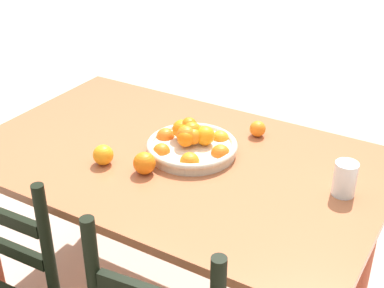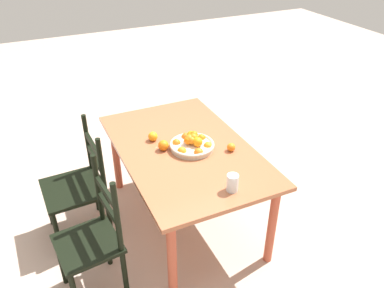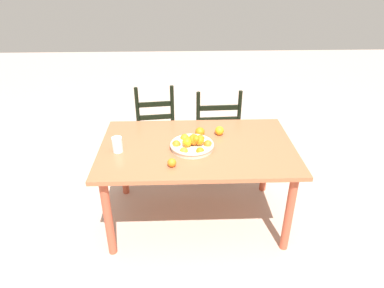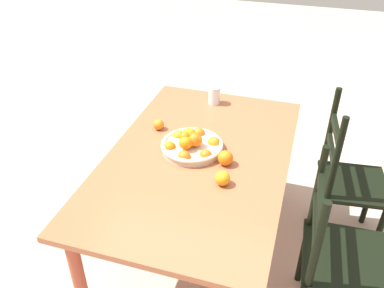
{
  "view_description": "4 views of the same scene",
  "coord_description": "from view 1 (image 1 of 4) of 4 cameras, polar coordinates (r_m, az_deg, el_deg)",
  "views": [
    {
      "loc": [
        -0.92,
        1.44,
        1.72
      ],
      "look_at": [
        -0.04,
        -0.05,
        0.76
      ],
      "focal_mm": 50.38,
      "sensor_mm": 36.0,
      "label": 1
    },
    {
      "loc": [
        -2.26,
        0.98,
        2.27
      ],
      "look_at": [
        -0.04,
        -0.05,
        0.76
      ],
      "focal_mm": 36.08,
      "sensor_mm": 36.0,
      "label": 2
    },
    {
      "loc": [
        -0.12,
        -2.33,
        2.02
      ],
      "look_at": [
        -0.04,
        -0.05,
        0.76
      ],
      "focal_mm": 32.02,
      "sensor_mm": 36.0,
      "label": 3
    },
    {
      "loc": [
        1.69,
        0.49,
        1.97
      ],
      "look_at": [
        -0.04,
        -0.05,
        0.76
      ],
      "focal_mm": 38.11,
      "sensor_mm": 36.0,
      "label": 4
    }
  ],
  "objects": [
    {
      "name": "fruit_bowl",
      "position": [
        1.98,
        -0.05,
        0.02
      ],
      "size": [
        0.34,
        0.34,
        0.13
      ],
      "color": "beige",
      "rests_on": "dining_table"
    },
    {
      "name": "orange_loose_1",
      "position": [
        2.12,
        6.96,
        1.61
      ],
      "size": [
        0.06,
        0.06,
        0.06
      ],
      "primitive_type": "sphere",
      "color": "orange",
      "rests_on": "dining_table"
    },
    {
      "name": "dining_table",
      "position": [
        2.02,
        -1.7,
        -3.36
      ],
      "size": [
        1.51,
        0.94,
        0.72
      ],
      "color": "#A25C3B",
      "rests_on": "ground"
    },
    {
      "name": "orange_loose_2",
      "position": [
        1.94,
        -9.38,
        -1.15
      ],
      "size": [
        0.07,
        0.07,
        0.07
      ],
      "primitive_type": "sphere",
      "color": "orange",
      "rests_on": "dining_table"
    },
    {
      "name": "orange_loose_0",
      "position": [
        1.87,
        -5.06,
        -2.03
      ],
      "size": [
        0.08,
        0.08,
        0.08
      ],
      "primitive_type": "sphere",
      "color": "orange",
      "rests_on": "dining_table"
    },
    {
      "name": "drinking_glass",
      "position": [
        1.81,
        15.88,
        -3.56
      ],
      "size": [
        0.08,
        0.08,
        0.12
      ],
      "primitive_type": "cylinder",
      "color": "silver",
      "rests_on": "dining_table"
    }
  ]
}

